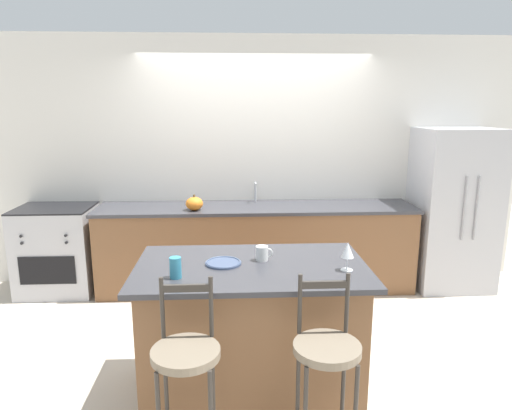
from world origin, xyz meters
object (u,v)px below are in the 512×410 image
at_px(bar_stool_near, 187,373).
at_px(tumbler_cup, 175,268).
at_px(oven_range, 58,250).
at_px(dinner_plate, 223,263).
at_px(bar_stool_far, 326,368).
at_px(wine_glass, 348,251).
at_px(coffee_mug, 262,253).
at_px(refrigerator, 453,209).
at_px(pumpkin_decoration, 194,204).

xyz_separation_m(bar_stool_near, tumbler_cup, (-0.10, 0.49, 0.41)).
height_order(oven_range, dinner_plate, dinner_plate).
xyz_separation_m(bar_stool_far, wine_glass, (0.24, 0.55, 0.47)).
bearing_deg(coffee_mug, refrigerator, 38.64).
height_order(wine_glass, tumbler_cup, wine_glass).
height_order(dinner_plate, coffee_mug, coffee_mug).
bearing_deg(refrigerator, pumpkin_decoration, -177.13).
xyz_separation_m(tumbler_cup, pumpkin_decoration, (-0.04, 1.90, -0.01)).
xyz_separation_m(wine_glass, tumbler_cup, (-1.08, -0.08, -0.07)).
xyz_separation_m(oven_range, bar_stool_far, (2.35, -2.55, 0.13)).
xyz_separation_m(oven_range, coffee_mug, (2.06, -1.78, 0.52)).
relative_size(bar_stool_near, wine_glass, 5.79).
bearing_deg(bar_stool_far, wine_glass, 66.93).
xyz_separation_m(oven_range, bar_stool_near, (1.61, -2.56, 0.13)).
height_order(coffee_mug, pumpkin_decoration, pumpkin_decoration).
distance_m(oven_range, bar_stool_near, 3.03).
bearing_deg(bar_stool_far, oven_range, 132.68).
bearing_deg(bar_stool_far, coffee_mug, 110.83).
bearing_deg(bar_stool_far, tumbler_cup, 150.59).
relative_size(wine_glass, tumbler_cup, 1.40).
distance_m(coffee_mug, pumpkin_decoration, 1.71).
xyz_separation_m(refrigerator, oven_range, (-4.24, 0.04, -0.40)).
bearing_deg(tumbler_cup, dinner_plate, 39.57).
bearing_deg(oven_range, wine_glass, -37.70).
xyz_separation_m(coffee_mug, tumbler_cup, (-0.55, -0.30, 0.02)).
bearing_deg(bar_stool_far, dinner_plate, 128.10).
xyz_separation_m(dinner_plate, wine_glass, (0.79, -0.16, 0.12)).
height_order(oven_range, bar_stool_near, bar_stool_near).
relative_size(bar_stool_near, coffee_mug, 9.18).
distance_m(refrigerator, pumpkin_decoration, 2.78).
xyz_separation_m(oven_range, pumpkin_decoration, (1.47, -0.18, 0.52)).
bearing_deg(wine_glass, bar_stool_far, -113.07).
bearing_deg(bar_stool_near, pumpkin_decoration, 93.26).
height_order(bar_stool_far, wine_glass, wine_glass).
distance_m(refrigerator, dinner_plate, 3.04).
distance_m(oven_range, wine_glass, 3.33).
xyz_separation_m(wine_glass, coffee_mug, (-0.53, 0.22, -0.08)).
height_order(wine_glass, coffee_mug, wine_glass).
distance_m(oven_range, bar_stool_far, 3.48).
relative_size(tumbler_cup, pumpkin_decoration, 0.75).
bearing_deg(coffee_mug, bar_stool_near, -119.99).
relative_size(bar_stool_near, bar_stool_far, 1.00).
distance_m(wine_glass, coffee_mug, 0.58).
height_order(bar_stool_near, dinner_plate, bar_stool_near).
bearing_deg(refrigerator, dinner_plate, -143.60).
relative_size(refrigerator, wine_glass, 9.31).
relative_size(bar_stool_far, coffee_mug, 9.18).
height_order(bar_stool_near, coffee_mug, bar_stool_near).
bearing_deg(coffee_mug, pumpkin_decoration, 110.06).
distance_m(refrigerator, oven_range, 4.26).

